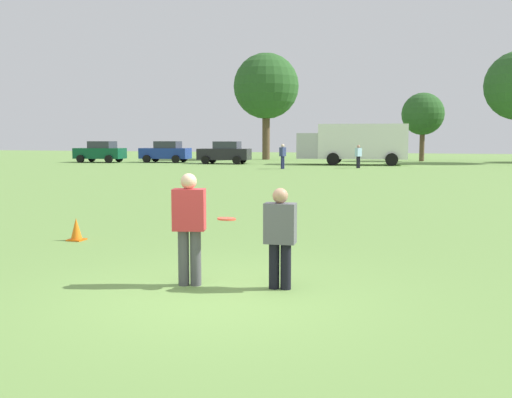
{
  "coord_description": "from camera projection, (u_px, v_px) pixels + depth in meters",
  "views": [
    {
      "loc": [
        2.76,
        -7.41,
        2.18
      ],
      "look_at": [
        -0.05,
        2.14,
        1.12
      ],
      "focal_mm": 41.19,
      "sensor_mm": 36.0,
      "label": 1
    }
  ],
  "objects": [
    {
      "name": "ground_plane",
      "position": [
        216.0,
        296.0,
        8.08
      ],
      "size": [
        148.23,
        148.23,
        0.0
      ],
      "primitive_type": "plane",
      "color": "#6B9347"
    },
    {
      "name": "player_thrower",
      "position": [
        189.0,
        223.0,
        8.56
      ],
      "size": [
        0.51,
        0.37,
        1.66
      ],
      "color": "#4C4C51",
      "rests_on": "ground"
    },
    {
      "name": "player_defender",
      "position": [
        280.0,
        233.0,
        8.37
      ],
      "size": [
        0.45,
        0.28,
        1.46
      ],
      "color": "black",
      "rests_on": "ground"
    },
    {
      "name": "frisbee",
      "position": [
        227.0,
        219.0,
        8.47
      ],
      "size": [
        0.27,
        0.27,
        0.04
      ],
      "color": "#E54C33"
    },
    {
      "name": "traffic_cone",
      "position": [
        76.0,
        230.0,
        12.38
      ],
      "size": [
        0.32,
        0.32,
        0.48
      ],
      "color": "#D8590C",
      "rests_on": "ground"
    },
    {
      "name": "parked_car_near_left",
      "position": [
        100.0,
        152.0,
        50.45
      ],
      "size": [
        4.31,
        2.44,
        1.82
      ],
      "color": "#0C4C2D",
      "rests_on": "ground"
    },
    {
      "name": "parked_car_mid_left",
      "position": [
        166.0,
        152.0,
        50.42
      ],
      "size": [
        4.31,
        2.44,
        1.82
      ],
      "color": "navy",
      "rests_on": "ground"
    },
    {
      "name": "parked_car_center",
      "position": [
        225.0,
        152.0,
        47.88
      ],
      "size": [
        4.31,
        2.44,
        1.82
      ],
      "color": "black",
      "rests_on": "ground"
    },
    {
      "name": "box_truck",
      "position": [
        355.0,
        142.0,
        46.08
      ],
      "size": [
        8.64,
        3.38,
        3.18
      ],
      "color": "white",
      "rests_on": "ground"
    },
    {
      "name": "bystander_sideline_watcher",
      "position": [
        283.0,
        155.0,
        40.07
      ],
      "size": [
        0.39,
        0.53,
        1.7
      ],
      "color": "#1E234C",
      "rests_on": "ground"
    },
    {
      "name": "bystander_far_jogger",
      "position": [
        358.0,
        155.0,
        41.13
      ],
      "size": [
        0.46,
        0.51,
        1.62
      ],
      "color": "black",
      "rests_on": "ground"
    },
    {
      "name": "tree_west_oak",
      "position": [
        266.0,
        87.0,
        56.2
      ],
      "size": [
        6.26,
        6.26,
        10.17
      ],
      "color": "brown",
      "rests_on": "ground"
    },
    {
      "name": "tree_west_maple",
      "position": [
        423.0,
        114.0,
        52.49
      ],
      "size": [
        3.77,
        3.77,
        6.13
      ],
      "color": "brown",
      "rests_on": "ground"
    }
  ]
}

